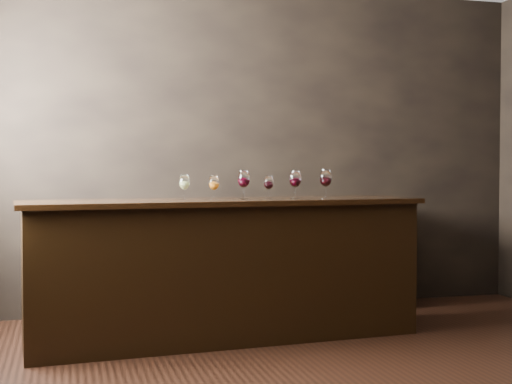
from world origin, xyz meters
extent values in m
plane|color=black|center=(0.00, 0.00, 0.00)|extent=(5.00, 5.00, 0.00)
cube|color=black|center=(0.00, 2.25, 1.40)|extent=(5.00, 0.02, 2.80)
cube|color=black|center=(-0.44, 1.18, 0.48)|extent=(2.79, 0.79, 0.96)
cube|color=black|center=(-0.44, 1.18, 0.98)|extent=(2.89, 0.86, 0.04)
cube|color=black|center=(0.10, 2.03, 0.44)|extent=(2.45, 0.40, 0.88)
cylinder|color=white|center=(-0.74, 1.20, 1.00)|extent=(0.06, 0.06, 0.00)
cylinder|color=white|center=(-0.74, 1.20, 1.04)|extent=(0.01, 0.01, 0.07)
ellipsoid|color=white|center=(-0.74, 1.20, 1.13)|extent=(0.08, 0.08, 0.11)
cylinder|color=white|center=(-0.74, 1.20, 1.17)|extent=(0.06, 0.06, 0.01)
ellipsoid|color=#BAC56F|center=(-0.74, 1.20, 1.11)|extent=(0.06, 0.06, 0.05)
cylinder|color=white|center=(-0.54, 1.15, 1.00)|extent=(0.06, 0.06, 0.00)
cylinder|color=white|center=(-0.54, 1.15, 1.04)|extent=(0.01, 0.01, 0.06)
ellipsoid|color=white|center=(-0.54, 1.15, 1.12)|extent=(0.07, 0.07, 0.10)
cylinder|color=white|center=(-0.54, 1.15, 1.17)|extent=(0.05, 0.05, 0.01)
ellipsoid|color=#C76610|center=(-0.54, 1.15, 1.10)|extent=(0.06, 0.06, 0.05)
cylinder|color=white|center=(-0.31, 1.17, 1.00)|extent=(0.07, 0.07, 0.00)
cylinder|color=white|center=(-0.31, 1.17, 1.04)|extent=(0.01, 0.01, 0.08)
ellipsoid|color=white|center=(-0.31, 1.17, 1.15)|extent=(0.09, 0.09, 0.13)
cylinder|color=white|center=(-0.31, 1.17, 1.20)|extent=(0.07, 0.07, 0.01)
ellipsoid|color=black|center=(-0.31, 1.17, 1.13)|extent=(0.07, 0.07, 0.06)
cylinder|color=white|center=(-0.12, 1.21, 1.00)|extent=(0.06, 0.06, 0.00)
cylinder|color=white|center=(-0.12, 1.21, 1.04)|extent=(0.01, 0.01, 0.06)
ellipsoid|color=white|center=(-0.12, 1.21, 1.12)|extent=(0.07, 0.07, 0.10)
cylinder|color=white|center=(-0.12, 1.21, 1.16)|extent=(0.05, 0.05, 0.01)
ellipsoid|color=black|center=(-0.12, 1.21, 1.10)|extent=(0.06, 0.06, 0.05)
cylinder|color=white|center=(0.07, 1.16, 1.00)|extent=(0.07, 0.07, 0.00)
cylinder|color=white|center=(0.07, 1.16, 1.04)|extent=(0.01, 0.01, 0.08)
ellipsoid|color=white|center=(0.07, 1.16, 1.15)|extent=(0.09, 0.09, 0.12)
cylinder|color=white|center=(0.07, 1.16, 1.20)|extent=(0.06, 0.06, 0.01)
ellipsoid|color=black|center=(0.07, 1.16, 1.12)|extent=(0.07, 0.07, 0.06)
cylinder|color=white|center=(0.30, 1.15, 1.00)|extent=(0.08, 0.08, 0.00)
cylinder|color=white|center=(0.30, 1.15, 1.05)|extent=(0.01, 0.01, 0.08)
ellipsoid|color=white|center=(0.30, 1.15, 1.15)|extent=(0.09, 0.09, 0.13)
cylinder|color=white|center=(0.30, 1.15, 1.21)|extent=(0.07, 0.07, 0.01)
ellipsoid|color=black|center=(0.30, 1.15, 1.13)|extent=(0.07, 0.07, 0.06)
camera|label=1|loc=(-1.56, -3.74, 1.23)|focal=50.00mm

